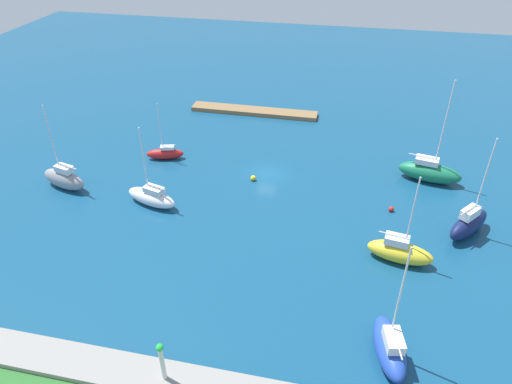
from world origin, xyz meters
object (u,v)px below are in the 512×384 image
pier_dock (254,111)px  mooring_buoy_red (391,209)px  sailboat_blue_lone_south (390,347)px  sailboat_navy_inner_mooring (469,223)px  sailboat_red_outer_mooring (165,153)px  sailboat_gray_east_end (64,178)px  sailboat_white_lone_north (152,197)px  harbor_beacon (162,359)px  sailboat_yellow_far_south (400,251)px  sailboat_green_by_breakwater (430,171)px  mooring_buoy_yellow (253,178)px

pier_dock → mooring_buoy_red: bearing=132.1°
sailboat_blue_lone_south → sailboat_navy_inner_mooring: sailboat_navy_inner_mooring is taller
sailboat_red_outer_mooring → sailboat_gray_east_end: bearing=31.1°
sailboat_blue_lone_south → mooring_buoy_red: 20.96m
sailboat_red_outer_mooring → sailboat_white_lone_north: bearing=88.9°
harbor_beacon → sailboat_navy_inner_mooring: sailboat_navy_inner_mooring is taller
sailboat_yellow_far_south → mooring_buoy_red: bearing=102.4°
sailboat_green_by_breakwater → mooring_buoy_yellow: sailboat_green_by_breakwater is taller
harbor_beacon → sailboat_navy_inner_mooring: bearing=-135.6°
sailboat_gray_east_end → sailboat_white_lone_north: bearing=-170.7°
sailboat_red_outer_mooring → sailboat_navy_inner_mooring: bearing=152.3°
sailboat_red_outer_mooring → mooring_buoy_yellow: 13.59m
pier_dock → sailboat_red_outer_mooring: sailboat_red_outer_mooring is taller
sailboat_red_outer_mooring → sailboat_gray_east_end: (9.55, 9.74, 0.53)m
sailboat_green_by_breakwater → sailboat_navy_inner_mooring: size_ratio=1.17×
sailboat_blue_lone_south → sailboat_gray_east_end: bearing=54.4°
sailboat_yellow_far_south → mooring_buoy_yellow: size_ratio=14.36×
sailboat_yellow_far_south → mooring_buoy_yellow: bearing=155.5°
sailboat_red_outer_mooring → mooring_buoy_red: sailboat_red_outer_mooring is taller
harbor_beacon → mooring_buoy_yellow: (0.02, -30.67, -3.19)m
sailboat_blue_lone_south → mooring_buoy_yellow: (16.51, -24.18, -0.92)m
sailboat_red_outer_mooring → sailboat_navy_inner_mooring: sailboat_navy_inner_mooring is taller
harbor_beacon → mooring_buoy_red: harbor_beacon is taller
sailboat_red_outer_mooring → mooring_buoy_red: 31.21m
sailboat_green_by_breakwater → sailboat_navy_inner_mooring: 11.18m
sailboat_green_by_breakwater → sailboat_red_outer_mooring: (35.40, 1.72, -0.51)m
sailboat_white_lone_north → sailboat_gray_east_end: 12.21m
sailboat_red_outer_mooring → mooring_buoy_yellow: sailboat_red_outer_mooring is taller
sailboat_white_lone_north → sailboat_gray_east_end: bearing=10.1°
sailboat_red_outer_mooring → sailboat_yellow_far_south: sailboat_yellow_far_south is taller
sailboat_green_by_breakwater → sailboat_yellow_far_south: size_ratio=1.35×
sailboat_green_by_breakwater → mooring_buoy_yellow: bearing=-156.4°
sailboat_white_lone_north → sailboat_yellow_far_south: 28.73m
harbor_beacon → mooring_buoy_red: bearing=-122.3°
pier_dock → harbor_beacon: 51.84m
sailboat_gray_east_end → mooring_buoy_yellow: (-22.79, -6.72, -1.04)m
sailboat_white_lone_north → harbor_beacon: bearing=130.6°
sailboat_white_lone_north → sailboat_blue_lone_south: (-27.15, 16.30, 0.17)m
pier_dock → harbor_beacon: bearing=95.0°
sailboat_white_lone_north → sailboat_blue_lone_south: sailboat_blue_lone_south is taller
sailboat_white_lone_north → sailboat_navy_inner_mooring: sailboat_navy_inner_mooring is taller
pier_dock → sailboat_yellow_far_south: size_ratio=2.10×
harbor_beacon → pier_dock: bearing=-85.0°
mooring_buoy_red → sailboat_white_lone_north: bearing=9.4°
harbor_beacon → sailboat_navy_inner_mooring: (-25.23, -24.67, -2.05)m
sailboat_red_outer_mooring → sailboat_yellow_far_south: size_ratio=0.82×
pier_dock → sailboat_blue_lone_south: bearing=115.0°
harbor_beacon → sailboat_gray_east_end: size_ratio=0.34×
sailboat_blue_lone_south → mooring_buoy_yellow: sailboat_blue_lone_south is taller
pier_dock → sailboat_gray_east_end: bearing=56.4°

